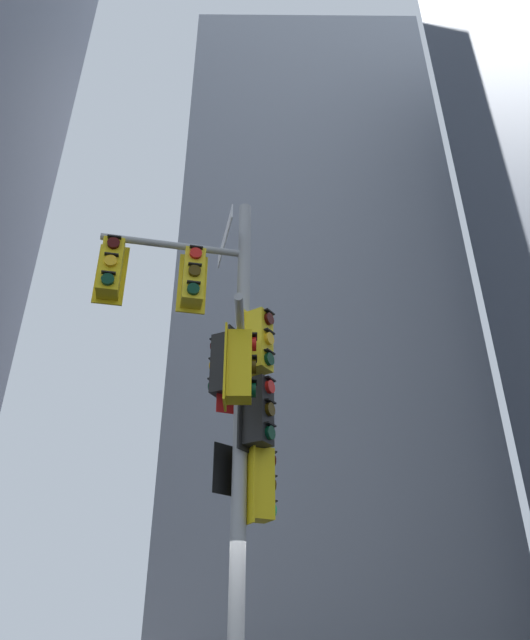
# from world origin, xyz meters

# --- Properties ---
(building_mid_block) EXTENTS (16.70, 16.70, 43.32)m
(building_mid_block) POSITION_xyz_m (3.79, 27.06, 21.66)
(building_mid_block) COLOR #9399A3
(building_mid_block) RESTS_ON ground
(signal_pole_assembly) EXTENTS (2.95, 2.42, 8.25)m
(signal_pole_assembly) POSITION_xyz_m (-0.27, -0.16, 4.84)
(signal_pole_assembly) COLOR #9EA0A3
(signal_pole_assembly) RESTS_ON ground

